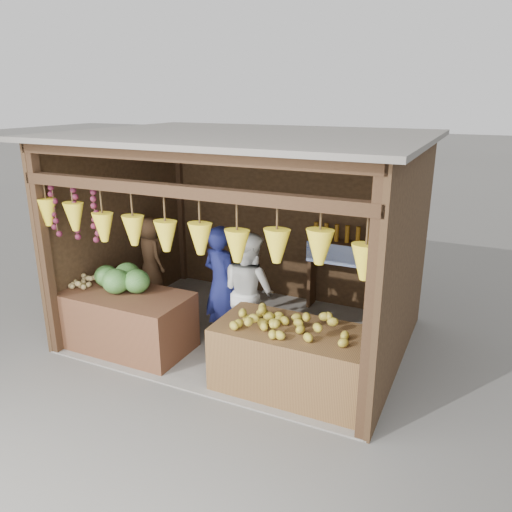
# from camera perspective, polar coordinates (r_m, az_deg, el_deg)

# --- Properties ---
(ground) EXTENTS (80.00, 80.00, 0.00)m
(ground) POSITION_cam_1_polar(r_m,az_deg,el_deg) (6.83, -1.15, -8.94)
(ground) COLOR #514F49
(ground) RESTS_ON ground
(stall_structure) EXTENTS (4.30, 3.30, 2.66)m
(stall_structure) POSITION_cam_1_polar(r_m,az_deg,el_deg) (6.23, -1.70, 4.74)
(stall_structure) COLOR slate
(stall_structure) RESTS_ON ground
(back_shelf) EXTENTS (1.25, 0.32, 1.32)m
(back_shelf) POSITION_cam_1_polar(r_m,az_deg,el_deg) (7.28, 10.80, -0.10)
(back_shelf) COLOR #382314
(back_shelf) RESTS_ON ground
(counter_left) EXTENTS (1.69, 0.85, 0.74)m
(counter_left) POSITION_cam_1_polar(r_m,az_deg,el_deg) (6.57, -14.81, -7.11)
(counter_left) COLOR #4A2918
(counter_left) RESTS_ON ground
(counter_right) EXTENTS (1.70, 0.85, 0.74)m
(counter_right) POSITION_cam_1_polar(r_m,az_deg,el_deg) (5.50, 4.38, -11.76)
(counter_right) COLOR #4E331A
(counter_right) RESTS_ON ground
(stool) EXTENTS (0.34, 0.34, 0.32)m
(stool) POSITION_cam_1_polar(r_m,az_deg,el_deg) (7.65, -11.63, -4.99)
(stool) COLOR black
(stool) RESTS_ON ground
(man_standing) EXTENTS (0.66, 0.54, 1.57)m
(man_standing) POSITION_cam_1_polar(r_m,az_deg,el_deg) (6.35, -4.00, -3.39)
(man_standing) COLOR #14184B
(man_standing) RESTS_ON ground
(woman_standing) EXTENTS (0.91, 0.83, 1.52)m
(woman_standing) POSITION_cam_1_polar(r_m,az_deg,el_deg) (6.22, -0.82, -4.03)
(woman_standing) COLOR silver
(woman_standing) RESTS_ON ground
(vendor_seated) EXTENTS (0.65, 0.58, 1.12)m
(vendor_seated) POSITION_cam_1_polar(r_m,az_deg,el_deg) (7.40, -11.97, 0.13)
(vendor_seated) COLOR #4F341F
(vendor_seated) RESTS_ON stool
(melon_pile) EXTENTS (1.00, 0.50, 0.32)m
(melon_pile) POSITION_cam_1_polar(r_m,az_deg,el_deg) (6.50, -15.33, -2.38)
(melon_pile) COLOR #184B14
(melon_pile) RESTS_ON counter_left
(tanfruit_pile) EXTENTS (0.34, 0.40, 0.13)m
(tanfruit_pile) POSITION_cam_1_polar(r_m,az_deg,el_deg) (6.81, -19.20, -2.67)
(tanfruit_pile) COLOR olive
(tanfruit_pile) RESTS_ON counter_left
(mango_pile) EXTENTS (1.40, 0.64, 0.22)m
(mango_pile) POSITION_cam_1_polar(r_m,az_deg,el_deg) (5.22, 4.40, -7.56)
(mango_pile) COLOR orange
(mango_pile) RESTS_ON counter_right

